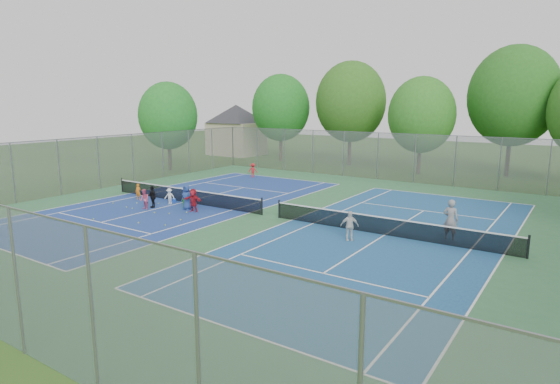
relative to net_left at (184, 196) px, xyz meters
The scene contains 37 objects.
ground 7.01m from the net_left, ahead, with size 120.00×120.00×0.00m, color #2F531A.
court_pad 7.01m from the net_left, ahead, with size 32.00×32.00×0.01m, color #30663E.
court_left 0.44m from the net_left, ahead, with size 10.97×23.77×0.01m, color navy.
court_right 14.01m from the net_left, ahead, with size 10.97×23.77×0.01m, color navy.
net_left is the anchor object (origin of this frame).
net_right 14.00m from the net_left, ahead, with size 12.87×0.10×0.91m, color black.
fence_north 17.53m from the net_left, 66.37° to the left, with size 32.00×0.10×4.00m, color gray.
fence_west 9.13m from the net_left, behind, with size 32.00×0.10×4.00m, color gray.
house 28.55m from the net_left, 122.01° to the left, with size 11.03×11.03×7.30m.
tree_nw 23.72m from the net_left, 107.65° to the left, with size 6.40×6.40×9.58m.
tree_nl 23.81m from the net_left, 87.51° to the left, with size 7.20×7.20×10.69m.
tree_nc 23.38m from the net_left, 66.80° to the left, with size 6.00×6.00×8.85m.
tree_nr 29.59m from the net_left, 56.31° to the left, with size 7.60×7.60×11.42m.
tree_side_w 16.34m from the net_left, 140.19° to the left, with size 5.60×5.60×8.47m.
ball_crate 0.83m from the net_left, 146.76° to the right, with size 0.30×0.30×0.26m, color blue.
ball_hopper 1.80m from the net_left, 40.77° to the right, with size 0.31×0.31×0.62m, color #248629.
student_a 3.46m from the net_left, 161.83° to the right, with size 0.40×0.26×1.10m, color orange.
student_b 2.93m from the net_left, 100.05° to the right, with size 0.62×0.49×1.29m, color #D65376.
student_c 1.03m from the net_left, 109.37° to the right, with size 0.69×0.39×1.06m, color silver.
student_d 2.31m from the net_left, 102.58° to the right, with size 0.82×0.34×1.40m, color black.
student_e 2.18m from the net_left, 40.41° to the right, with size 0.75×0.49×1.54m, color navy.
student_f 2.98m from the net_left, 33.93° to the right, with size 1.34×0.43×1.45m, color #A91824.
child_far_baseline 11.14m from the net_left, 102.96° to the left, with size 0.81×0.47×1.26m, color red.
instructor 16.92m from the net_left, ahead, with size 0.73×0.48×2.00m, color gray.
teen_court_b 13.02m from the net_left, ahead, with size 0.86×0.36×1.47m, color silver.
tennis_ball_0 6.01m from the net_left, 54.46° to the right, with size 0.07×0.07×0.07m, color #C8DF34.
tennis_ball_1 6.30m from the net_left, 98.23° to the right, with size 0.07×0.07×0.07m, color #B4C52D.
tennis_ball_2 3.50m from the net_left, 111.32° to the right, with size 0.07×0.07×0.07m, color #BDE334.
tennis_ball_3 3.36m from the net_left, 76.58° to the right, with size 0.07×0.07×0.07m, color yellow.
tennis_ball_4 1.73m from the net_left, 125.30° to the right, with size 0.07×0.07×0.07m, color #B5D531.
tennis_ball_5 3.40m from the net_left, 59.98° to the right, with size 0.07×0.07×0.07m, color #B2D431.
tennis_ball_6 3.73m from the net_left, 119.87° to the right, with size 0.07×0.07×0.07m, color #C6E936.
tennis_ball_7 5.70m from the net_left, 70.60° to the right, with size 0.07×0.07×0.07m, color #C8DD33.
tennis_ball_8 3.10m from the net_left, 138.27° to the right, with size 0.07×0.07×0.07m, color #E5F538.
tennis_ball_9 3.16m from the net_left, 42.34° to the right, with size 0.07×0.07×0.07m, color yellow.
tennis_ball_10 4.64m from the net_left, 140.49° to the right, with size 0.07×0.07×0.07m, color gold.
tennis_ball_11 4.92m from the net_left, 47.17° to the right, with size 0.07×0.07×0.07m, color #D5F338.
Camera 1 is at (15.23, -21.68, 6.61)m, focal length 30.00 mm.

